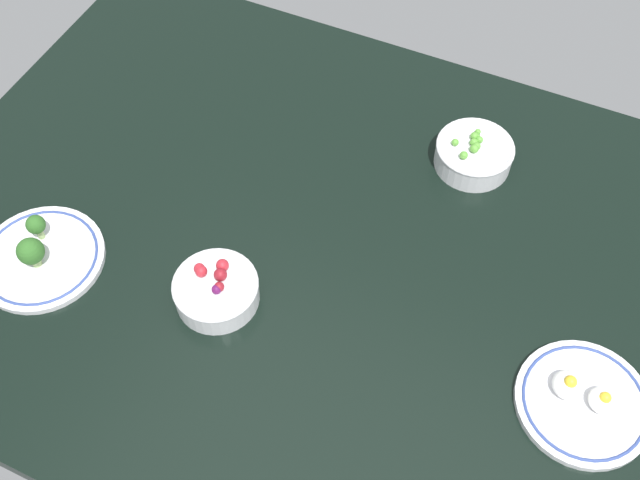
{
  "coord_description": "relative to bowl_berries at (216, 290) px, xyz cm",
  "views": [
    {
      "loc": [
        -30.35,
        66.38,
        111.27
      ],
      "look_at": [
        0.0,
        0.0,
        6.0
      ],
      "focal_mm": 42.83,
      "sensor_mm": 36.0,
      "label": 1
    }
  ],
  "objects": [
    {
      "name": "plate_eggs",
      "position": [
        -58.15,
        -6.56,
        -1.56
      ],
      "size": [
        20.28,
        20.28,
        4.67
      ],
      "color": "silver",
      "rests_on": "dining_table"
    },
    {
      "name": "dining_table",
      "position": [
        -10.91,
        -16.1,
        -4.58
      ],
      "size": [
        143.64,
        105.42,
        4.0
      ],
      "primitive_type": "cube",
      "color": "black",
      "rests_on": "ground"
    },
    {
      "name": "plate_broccoli",
      "position": [
        30.5,
        5.84,
        -1.22
      ],
      "size": [
        21.17,
        21.17,
        7.17
      ],
      "color": "silver",
      "rests_on": "dining_table"
    },
    {
      "name": "bowl_peas",
      "position": [
        -28.55,
        -44.55,
        0.11
      ],
      "size": [
        14.16,
        14.16,
        6.15
      ],
      "color": "silver",
      "rests_on": "dining_table"
    },
    {
      "name": "bowl_berries",
      "position": [
        0.0,
        0.0,
        0.0
      ],
      "size": [
        13.86,
        13.86,
        6.4
      ],
      "color": "silver",
      "rests_on": "dining_table"
    }
  ]
}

